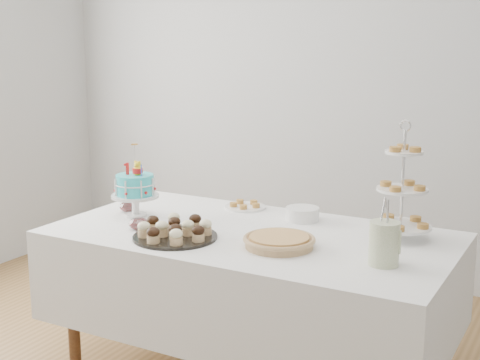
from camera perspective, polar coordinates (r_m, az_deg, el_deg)
The scene contains 11 objects.
walls at distance 2.84m, azimuth -1.86°, elevation 5.27°, with size 5.04×4.04×2.70m.
table at distance 3.29m, azimuth 0.93°, elevation -8.29°, with size 1.92×1.02×0.77m.
birthday_cake at distance 3.52m, azimuth -8.92°, elevation -1.45°, with size 0.25×0.25×0.38m.
cupcake_tray at distance 3.13m, azimuth -5.57°, elevation -4.20°, with size 0.40×0.40×0.09m.
pie at distance 2.99m, azimuth 3.36°, elevation -5.21°, with size 0.33×0.33×0.05m.
tiered_stand at distance 3.15m, azimuth 13.67°, elevation -0.84°, with size 0.29×0.29×0.55m.
plate_stack at distance 3.44m, azimuth 5.34°, elevation -2.90°, with size 0.17×0.17×0.07m.
pastry_plate at distance 3.67m, azimuth 0.45°, elevation -2.19°, with size 0.23×0.23×0.03m.
jam_bowl_a at distance 3.30m, azimuth -8.60°, elevation -3.72°, with size 0.10×0.10×0.06m.
jam_bowl_b at distance 3.64m, azimuth -9.48°, elevation -2.28°, with size 0.10×0.10×0.06m.
utensil_pitcher at distance 2.80m, azimuth 12.21°, elevation -5.16°, with size 0.13×0.12×0.28m.
Camera 1 is at (1.44, -2.43, 1.68)m, focal length 50.00 mm.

